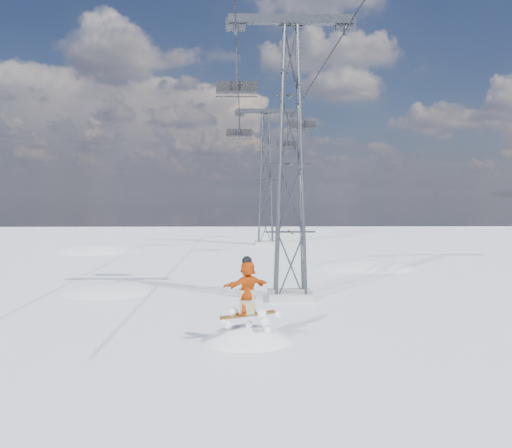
% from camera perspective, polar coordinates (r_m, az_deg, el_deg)
% --- Properties ---
extents(ground, '(120.00, 120.00, 0.00)m').
position_cam_1_polar(ground, '(15.72, 2.92, -12.81)').
color(ground, white).
rests_on(ground, ground).
extents(snow_terrain, '(39.00, 37.00, 22.00)m').
position_cam_1_polar(snow_terrain, '(39.05, -6.92, -17.83)').
color(snow_terrain, white).
rests_on(snow_terrain, ground).
extents(lift_tower_near, '(5.20, 1.80, 11.43)m').
position_cam_1_polar(lift_tower_near, '(23.20, 3.46, 5.92)').
color(lift_tower_near, '#999999').
rests_on(lift_tower_near, ground).
extents(lift_tower_far, '(5.20, 1.80, 11.43)m').
position_cam_1_polar(lift_tower_far, '(48.14, 0.97, 4.41)').
color(lift_tower_far, '#999999').
rests_on(lift_tower_far, ground).
extents(haul_cables, '(4.46, 51.00, 0.06)m').
position_cam_1_polar(haul_cables, '(35.26, 1.89, 13.73)').
color(haul_cables, black).
rests_on(haul_cables, ground).
extents(snowboarder_jump, '(4.40, 4.40, 6.47)m').
position_cam_1_polar(snowboarder_jump, '(17.49, -0.85, -16.82)').
color(snowboarder_jump, white).
rests_on(snowboarder_jump, ground).
extents(lift_chair_near, '(1.84, 0.53, 2.28)m').
position_cam_1_polar(lift_chair_near, '(26.15, -1.95, 13.44)').
color(lift_chair_near, black).
rests_on(lift_chair_near, ground).
extents(lift_chair_mid, '(1.87, 0.54, 2.32)m').
position_cam_1_polar(lift_chair_mid, '(39.64, 4.73, 9.81)').
color(lift_chair_mid, black).
rests_on(lift_chair_mid, ground).
extents(lift_chair_far, '(1.96, 0.56, 2.44)m').
position_cam_1_polar(lift_chair_far, '(43.80, -1.70, 9.05)').
color(lift_chair_far, black).
rests_on(lift_chair_far, ground).
extents(lift_chair_extra, '(1.96, 0.56, 2.43)m').
position_cam_1_polar(lift_chair_extra, '(53.33, 3.15, 7.97)').
color(lift_chair_extra, black).
rests_on(lift_chair_extra, ground).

